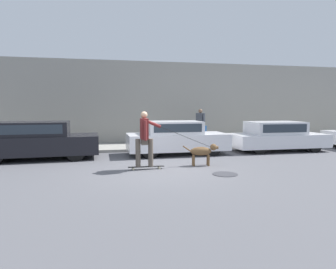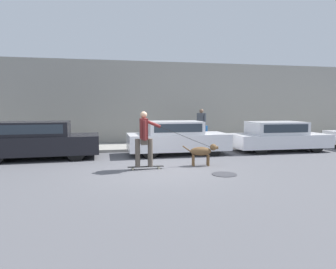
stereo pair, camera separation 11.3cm
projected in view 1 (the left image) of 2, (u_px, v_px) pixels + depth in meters
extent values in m
plane|color=#545459|center=(159.00, 170.00, 9.02)|extent=(36.00, 36.00, 0.00)
cube|color=gray|center=(135.00, 103.00, 15.05)|extent=(32.00, 0.30, 4.15)
cube|color=gray|center=(139.00, 147.00, 13.85)|extent=(30.00, 2.50, 0.12)
cylinder|color=black|center=(77.00, 146.00, 11.85)|extent=(0.66, 0.22, 0.65)
cylinder|color=black|center=(76.00, 152.00, 10.41)|extent=(0.66, 0.22, 0.65)
cylinder|color=black|center=(6.00, 149.00, 11.21)|extent=(0.66, 0.22, 0.65)
cube|color=black|center=(39.00, 145.00, 10.80)|extent=(4.20, 1.86, 0.66)
cube|color=black|center=(34.00, 129.00, 10.70)|extent=(2.44, 1.63, 0.50)
cube|color=#28333D|center=(29.00, 130.00, 9.95)|extent=(2.10, 0.08, 0.32)
cylinder|color=black|center=(201.00, 143.00, 12.87)|extent=(0.65, 0.20, 0.65)
cylinder|color=black|center=(213.00, 148.00, 11.50)|extent=(0.65, 0.20, 0.65)
cylinder|color=black|center=(144.00, 145.00, 12.33)|extent=(0.65, 0.20, 0.65)
cylinder|color=black|center=(150.00, 150.00, 10.96)|extent=(0.65, 0.20, 0.65)
cube|color=silver|center=(177.00, 142.00, 11.90)|extent=(3.96, 1.67, 0.63)
cube|color=silver|center=(173.00, 127.00, 11.81)|extent=(2.10, 1.50, 0.49)
cube|color=#28333D|center=(178.00, 128.00, 11.08)|extent=(1.84, 0.02, 0.32)
cylinder|color=black|center=(294.00, 141.00, 13.82)|extent=(0.61, 0.21, 0.61)
cylinder|color=black|center=(315.00, 145.00, 12.44)|extent=(0.61, 0.21, 0.61)
cylinder|color=black|center=(243.00, 143.00, 13.30)|extent=(0.61, 0.21, 0.61)
cylinder|color=black|center=(259.00, 147.00, 11.92)|extent=(0.61, 0.21, 0.61)
cube|color=silver|center=(278.00, 140.00, 12.86)|extent=(4.09, 1.69, 0.55)
cube|color=silver|center=(275.00, 128.00, 12.78)|extent=(2.25, 1.51, 0.52)
cube|color=#28333D|center=(285.00, 128.00, 12.04)|extent=(1.97, 0.03, 0.34)
cylinder|color=black|center=(336.00, 140.00, 14.41)|extent=(0.64, 0.22, 0.63)
cylinder|color=brown|center=(208.00, 160.00, 9.71)|extent=(0.07, 0.07, 0.35)
cylinder|color=brown|center=(209.00, 160.00, 9.56)|extent=(0.07, 0.07, 0.35)
cylinder|color=brown|center=(193.00, 160.00, 9.67)|extent=(0.07, 0.07, 0.35)
cylinder|color=brown|center=(194.00, 161.00, 9.52)|extent=(0.07, 0.07, 0.35)
ellipsoid|color=brown|center=(201.00, 151.00, 9.59)|extent=(0.72, 0.37, 0.28)
sphere|color=brown|center=(213.00, 147.00, 9.61)|extent=(0.21, 0.21, 0.21)
cylinder|color=brown|center=(216.00, 148.00, 9.62)|extent=(0.13, 0.11, 0.10)
cylinder|color=brown|center=(187.00, 149.00, 9.55)|extent=(0.28, 0.08, 0.21)
cylinder|color=beige|center=(159.00, 167.00, 9.22)|extent=(0.07, 0.03, 0.07)
cylinder|color=beige|center=(159.00, 168.00, 9.07)|extent=(0.07, 0.03, 0.07)
cylinder|color=beige|center=(133.00, 168.00, 9.07)|extent=(0.07, 0.03, 0.07)
cylinder|color=beige|center=(133.00, 169.00, 8.92)|extent=(0.07, 0.03, 0.07)
cube|color=black|center=(146.00, 167.00, 9.07)|extent=(1.10, 0.14, 0.02)
cylinder|color=brown|center=(151.00, 153.00, 9.05)|extent=(0.15, 0.15, 0.84)
cylinder|color=brown|center=(138.00, 153.00, 8.98)|extent=(0.15, 0.15, 0.84)
cube|color=brown|center=(144.00, 142.00, 8.99)|extent=(0.19, 0.34, 0.17)
cube|color=maroon|center=(144.00, 129.00, 8.95)|extent=(0.23, 0.44, 0.61)
sphere|color=tan|center=(144.00, 115.00, 8.91)|extent=(0.21, 0.21, 0.21)
cylinder|color=maroon|center=(145.00, 130.00, 8.70)|extent=(0.10, 0.10, 0.58)
cylinder|color=maroon|center=(152.00, 123.00, 9.24)|extent=(0.58, 0.13, 0.31)
cylinder|color=black|center=(187.00, 138.00, 9.45)|extent=(1.72, 0.12, 0.72)
cylinder|color=#3D4760|center=(201.00, 135.00, 14.47)|extent=(0.16, 0.16, 0.85)
cylinder|color=#3D4760|center=(199.00, 135.00, 14.61)|extent=(0.16, 0.16, 0.85)
cube|color=#424751|center=(200.00, 119.00, 14.47)|extent=(0.37, 0.49, 0.62)
cylinder|color=#424751|center=(204.00, 119.00, 14.25)|extent=(0.10, 0.10, 0.59)
cylinder|color=#424751|center=(197.00, 119.00, 14.69)|extent=(0.10, 0.10, 0.59)
sphere|color=brown|center=(200.00, 111.00, 14.44)|extent=(0.20, 0.20, 0.20)
cube|color=#1E569E|center=(204.00, 129.00, 14.29)|extent=(0.20, 0.30, 0.30)
cylinder|color=#38383D|center=(225.00, 174.00, 8.38)|extent=(0.70, 0.70, 0.01)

